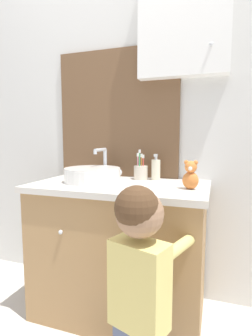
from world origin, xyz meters
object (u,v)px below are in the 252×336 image
sink_basin (93,174)px  teddy_bear (191,176)px  toothbrush_holder (141,172)px  soap_dispenser (156,169)px  child_figure (140,275)px

sink_basin → teddy_bear: bearing=-4.9°
sink_basin → teddy_bear: (0.59, -0.05, 0.03)m
sink_basin → toothbrush_holder: (0.26, 0.18, 0.00)m
soap_dispenser → teddy_bear: 0.34m
toothbrush_holder → soap_dispenser: bearing=6.4°
sink_basin → teddy_bear: sink_basin is taller
toothbrush_holder → teddy_bear: 0.41m
sink_basin → child_figure: sink_basin is taller
sink_basin → soap_dispenser: bearing=28.5°
soap_dispenser → child_figure: soap_dispenser is taller
soap_dispenser → toothbrush_holder: bearing=-173.6°
soap_dispenser → child_figure: size_ratio=0.18×
sink_basin → child_figure: size_ratio=0.44×
soap_dispenser → teddy_bear: soap_dispenser is taller
toothbrush_holder → child_figure: size_ratio=0.22×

